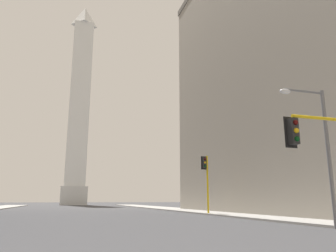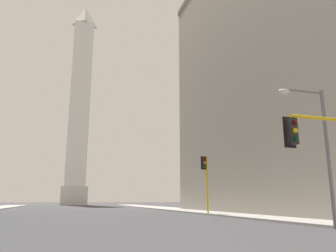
{
  "view_description": "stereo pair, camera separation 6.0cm",
  "coord_description": "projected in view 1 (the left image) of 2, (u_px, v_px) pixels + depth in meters",
  "views": [
    {
      "loc": [
        -2.0,
        -2.2,
        1.42
      ],
      "look_at": [
        13.62,
        48.97,
        13.51
      ],
      "focal_mm": 35.0,
      "sensor_mm": 36.0,
      "label": 1
    },
    {
      "loc": [
        -1.94,
        -2.22,
        1.42
      ],
      "look_at": [
        13.62,
        48.97,
        13.51
      ],
      "focal_mm": 35.0,
      "sensor_mm": 36.0,
      "label": 2
    }
  ],
  "objects": [
    {
      "name": "obelisk",
      "position": [
        79.0,
        104.0,
        96.18
      ],
      "size": [
        7.07,
        7.07,
        60.45
      ],
      "color": "silver",
      "rests_on": "ground_plane"
    },
    {
      "name": "street_lamp",
      "position": [
        320.0,
        140.0,
        16.98
      ],
      "size": [
        2.77,
        0.36,
        7.19
      ],
      "color": "slate",
      "rests_on": "ground_plane"
    },
    {
      "name": "building_right",
      "position": [
        332.0,
        61.0,
        36.17
      ],
      "size": [
        21.76,
        41.34,
        32.88
      ],
      "color": "gray",
      "rests_on": "ground_plane"
    },
    {
      "name": "traffic_light_mid_right",
      "position": [
        206.0,
        175.0,
        32.47
      ],
      "size": [
        0.77,
        0.51,
        5.74
      ],
      "color": "yellow",
      "rests_on": "ground_plane"
    },
    {
      "name": "sidewalk_right",
      "position": [
        206.0,
        212.0,
        37.66
      ],
      "size": [
        5.0,
        112.51,
        0.15
      ],
      "primitive_type": "cube",
      "color": "gray",
      "rests_on": "ground_plane"
    }
  ]
}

